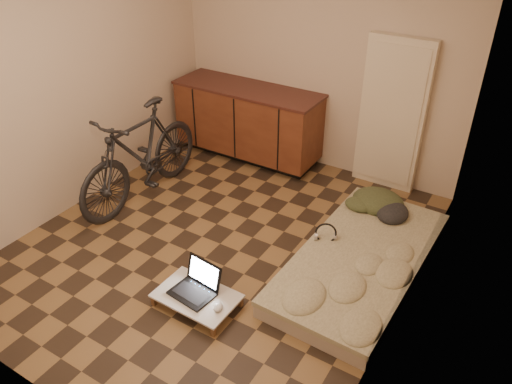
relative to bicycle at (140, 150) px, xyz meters
The scene contains 10 objects.
room_shell 1.42m from the bicycle, 12.74° to the right, with size 3.50×4.00×2.60m.
cabinets 1.51m from the bicycle, 72.56° to the left, with size 1.84×0.62×0.91m.
appliance_panel 2.73m from the bicycle, 37.82° to the left, with size 0.70×0.10×1.70m, color beige.
bicycle is the anchor object (origin of this frame).
futon 2.55m from the bicycle, ahead, with size 1.06×2.10×0.18m.
clothing_pile 2.57m from the bicycle, 20.34° to the left, with size 0.56×0.47×0.22m, color #374025, non-canonical shape.
headphones 2.16m from the bicycle, ahead, with size 0.22×0.20×0.15m, color black, non-canonical shape.
lap_desk 1.90m from the bicycle, 34.73° to the right, with size 0.68×0.45×0.11m.
laptop 1.84m from the bicycle, 34.22° to the right, with size 0.39×0.35×0.24m.
mouse 2.11m from the bicycle, 31.61° to the right, with size 0.07×0.11×0.04m, color silver.
Camera 1 is at (2.31, -3.10, 3.03)m, focal length 35.00 mm.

